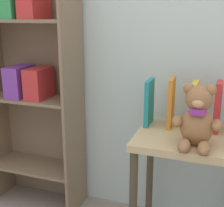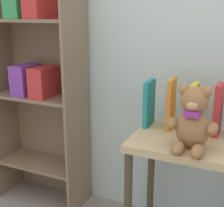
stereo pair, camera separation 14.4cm
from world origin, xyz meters
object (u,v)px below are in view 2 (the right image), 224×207
object	(u,v)px
bookshelf_side	(40,80)
teddy_bear	(193,121)
book_standing_yellow	(193,109)
display_table	(186,162)
book_standing_orange	(171,104)
book_standing_red	(218,110)
book_standing_teal	(149,103)

from	to	relation	value
bookshelf_side	teddy_bear	world-z (taller)	bookshelf_side
bookshelf_side	book_standing_yellow	xyz separation A→B (m)	(0.99, -0.07, -0.05)
display_table	teddy_bear	size ratio (longest dim) A/B	2.30
teddy_bear	book_standing_orange	bearing A→B (deg)	124.01
book_standing_yellow	teddy_bear	bearing A→B (deg)	-78.84
teddy_bear	book_standing_red	world-z (taller)	teddy_bear
display_table	book_standing_orange	xyz separation A→B (m)	(-0.12, 0.11, 0.26)
book_standing_orange	book_standing_red	size ratio (longest dim) A/B	1.02
book_standing_teal	book_standing_orange	xyz separation A→B (m)	(0.12, 0.01, 0.01)
book_standing_teal	book_standing_red	xyz separation A→B (m)	(0.35, 0.01, 0.01)
display_table	book_standing_yellow	size ratio (longest dim) A/B	2.65
book_standing_yellow	book_standing_red	bearing A→B (deg)	12.06
book_standing_yellow	book_standing_red	distance (m)	0.12
bookshelf_side	display_table	bearing A→B (deg)	-9.54
book_standing_red	book_standing_teal	bearing A→B (deg)	-175.81
bookshelf_side	book_standing_yellow	bearing A→B (deg)	-4.31
book_standing_teal	bookshelf_side	bearing A→B (deg)	174.74
book_standing_orange	teddy_bear	bearing A→B (deg)	-57.20
book_standing_teal	book_standing_yellow	bearing A→B (deg)	-2.27
bookshelf_side	book_standing_yellow	size ratio (longest dim) A/B	5.87
bookshelf_side	book_standing_yellow	distance (m)	0.99
display_table	book_standing_yellow	world-z (taller)	book_standing_yellow
bookshelf_side	book_standing_red	distance (m)	1.11
teddy_bear	book_standing_teal	distance (m)	0.34
display_table	book_standing_teal	distance (m)	0.36
display_table	book_standing_orange	size ratio (longest dim) A/B	2.53
bookshelf_side	book_standing_orange	xyz separation A→B (m)	(0.87, -0.06, -0.04)
bookshelf_side	teddy_bear	xyz separation A→B (m)	(1.03, -0.28, -0.04)
book_standing_orange	book_standing_yellow	distance (m)	0.12
bookshelf_side	teddy_bear	distance (m)	1.07
book_standing_teal	book_standing_yellow	size ratio (longest dim) A/B	0.98
book_standing_orange	book_standing_red	xyz separation A→B (m)	(0.23, 0.01, -0.00)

